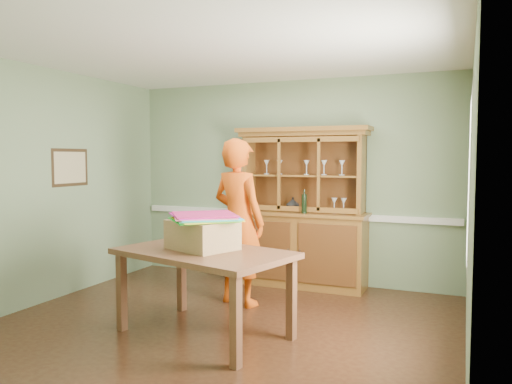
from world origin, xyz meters
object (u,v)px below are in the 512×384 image
at_px(china_hutch, 301,230).
at_px(dining_table, 204,260).
at_px(cardboard_box, 202,235).
at_px(person, 238,222).

height_order(china_hutch, dining_table, china_hutch).
height_order(cardboard_box, person, person).
xyz_separation_m(china_hutch, person, (-0.40, -1.08, 0.22)).
xyz_separation_m(cardboard_box, person, (-0.08, 0.98, -0.00)).
relative_size(dining_table, cardboard_box, 3.06).
bearing_deg(dining_table, china_hutch, 97.32).
distance_m(dining_table, person, 1.07).
distance_m(dining_table, cardboard_box, 0.24).
relative_size(china_hutch, dining_table, 1.14).
relative_size(cardboard_box, person, 0.31).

